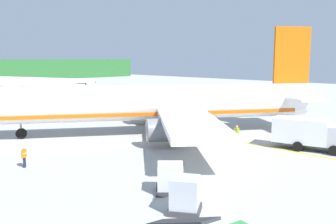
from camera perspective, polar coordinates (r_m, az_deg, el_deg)
airliner_foreground at (r=40.54m, az=-1.77°, el=1.35°), size 36.27×30.92×11.90m
airliner_mid_apron at (r=77.74m, az=-21.46°, el=3.78°), size 29.63×35.37×10.40m
service_truck_baggage at (r=35.88m, az=21.08°, el=-3.03°), size 3.75×6.91×2.84m
cargo_container_near at (r=23.23m, az=0.35°, el=-10.19°), size 2.48×2.48×1.94m
cargo_container_mid at (r=20.43m, az=2.65°, el=-12.64°), size 2.33×2.33×2.06m
crew_marshaller at (r=30.35m, az=-21.35°, el=-6.27°), size 0.50×0.47×1.61m
crew_loader_left at (r=37.09m, az=10.57°, el=-3.13°), size 0.32×0.62×1.74m
crew_loader_right at (r=38.84m, az=8.12°, el=-2.68°), size 0.54×0.44×1.61m
apron_guide_line at (r=40.18m, az=6.03°, el=-3.65°), size 0.30×60.00×0.01m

